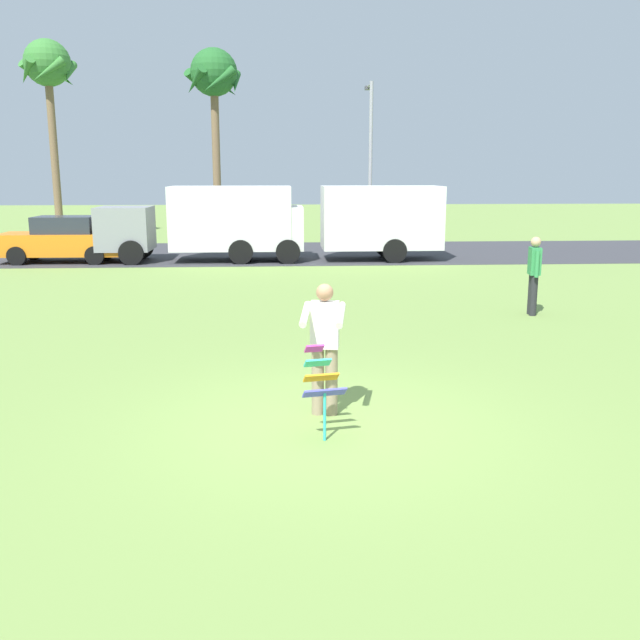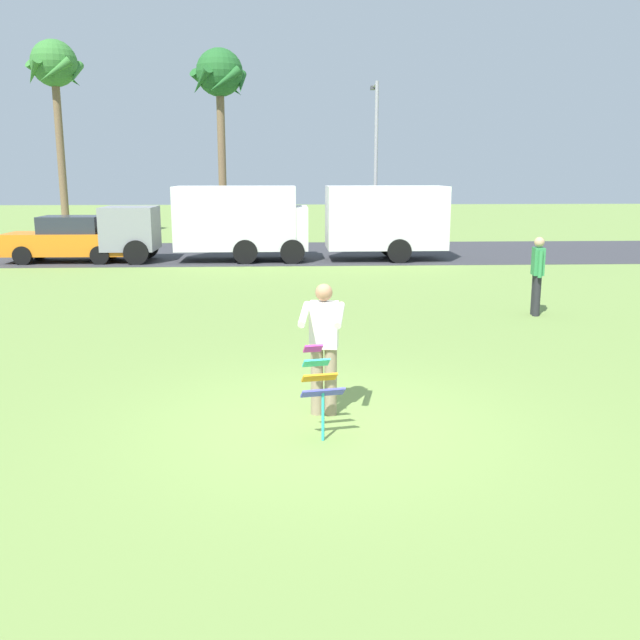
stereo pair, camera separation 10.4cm
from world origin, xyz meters
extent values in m
plane|color=olive|center=(0.00, 0.00, 0.00)|extent=(120.00, 120.00, 0.00)
cube|color=#38383D|center=(0.00, 18.94, 0.01)|extent=(120.00, 8.00, 0.01)
cylinder|color=gray|center=(0.06, 0.30, 0.45)|extent=(0.16, 0.16, 0.90)
cylinder|color=gray|center=(-0.12, 0.33, 0.45)|extent=(0.16, 0.16, 0.90)
cube|color=silver|center=(-0.03, 0.31, 1.20)|extent=(0.39, 0.27, 0.60)
sphere|color=#9E7051|center=(-0.03, 0.31, 1.62)|extent=(0.22, 0.22, 0.22)
cylinder|color=silver|center=(0.15, 0.04, 1.38)|extent=(0.18, 0.59, 0.24)
cylinder|color=silver|center=(-0.29, 0.10, 1.38)|extent=(0.18, 0.59, 0.24)
cube|color=#D83399|center=(-0.19, -0.13, 1.00)|extent=(0.25, 0.18, 0.12)
cube|color=#33BFBF|center=(-0.16, -0.29, 0.87)|extent=(0.34, 0.20, 0.12)
cube|color=orange|center=(-0.12, -0.45, 0.73)|extent=(0.44, 0.22, 0.12)
cube|color=#4C4CCC|center=(-0.09, -0.61, 0.59)|extent=(0.53, 0.24, 0.12)
cylinder|color=#33BFBF|center=(-0.09, -0.61, 0.30)|extent=(0.04, 0.04, 0.59)
cube|color=orange|center=(-8.15, 16.54, 0.64)|extent=(4.22, 1.75, 0.76)
cube|color=#282D38|center=(-8.00, 16.54, 1.30)|extent=(2.03, 1.42, 0.60)
cylinder|color=black|center=(-9.46, 15.75, 0.32)|extent=(0.64, 0.23, 0.64)
cylinder|color=black|center=(-9.44, 17.36, 0.32)|extent=(0.64, 0.23, 0.64)
cylinder|color=black|center=(-6.85, 15.72, 0.32)|extent=(0.64, 0.23, 0.64)
cylinder|color=black|center=(-6.84, 17.33, 0.32)|extent=(0.64, 0.23, 0.64)
cube|color=gray|center=(-5.95, 16.53, 1.17)|extent=(1.80, 1.90, 1.50)
cube|color=silver|center=(-2.25, 16.54, 1.52)|extent=(4.20, 2.01, 2.20)
cylinder|color=black|center=(-5.60, 15.61, 0.42)|extent=(0.84, 0.28, 0.84)
cylinder|color=black|center=(-5.60, 17.45, 0.42)|extent=(0.84, 0.28, 0.84)
cylinder|color=black|center=(-1.89, 15.62, 0.42)|extent=(0.84, 0.28, 0.84)
cylinder|color=black|center=(-1.89, 17.46, 0.42)|extent=(0.84, 0.28, 0.84)
cube|color=silver|center=(-0.63, 16.52, 1.17)|extent=(1.81, 1.91, 1.50)
cube|color=silver|center=(3.07, 16.54, 1.52)|extent=(4.21, 2.03, 2.20)
cylinder|color=black|center=(-0.27, 15.60, 0.42)|extent=(0.84, 0.29, 0.84)
cylinder|color=black|center=(-0.29, 17.44, 0.42)|extent=(0.84, 0.29, 0.84)
cylinder|color=black|center=(3.43, 15.63, 0.42)|extent=(0.84, 0.29, 0.84)
cylinder|color=black|center=(3.42, 17.47, 0.42)|extent=(0.84, 0.29, 0.84)
cylinder|color=brown|center=(-11.05, 25.94, 3.90)|extent=(0.36, 0.36, 7.79)
sphere|color=#387A33|center=(-11.05, 25.94, 7.99)|extent=(2.10, 2.10, 2.10)
cone|color=#387A33|center=(-10.10, 25.94, 7.54)|extent=(0.44, 1.56, 1.28)
cone|color=#387A33|center=(-10.76, 26.85, 7.54)|extent=(1.62, 0.90, 1.28)
cone|color=#387A33|center=(-11.82, 26.50, 7.54)|extent=(1.27, 1.52, 1.28)
cone|color=#387A33|center=(-11.82, 25.38, 7.54)|extent=(1.27, 1.52, 1.28)
cone|color=#387A33|center=(-10.76, 25.04, 7.54)|extent=(1.62, 0.90, 1.28)
cylinder|color=brown|center=(-3.38, 24.62, 3.63)|extent=(0.36, 0.36, 7.27)
sphere|color=#236028|center=(-3.38, 24.62, 7.47)|extent=(2.10, 2.10, 2.10)
cone|color=#236028|center=(-2.43, 24.62, 7.02)|extent=(0.44, 1.56, 1.28)
cone|color=#236028|center=(-3.09, 25.53, 7.02)|extent=(1.62, 0.90, 1.28)
cone|color=#236028|center=(-4.15, 25.18, 7.02)|extent=(1.27, 1.52, 1.28)
cone|color=#236028|center=(-4.15, 24.07, 7.02)|extent=(1.27, 1.52, 1.28)
cone|color=#236028|center=(-3.09, 23.72, 7.02)|extent=(1.62, 0.90, 1.28)
cylinder|color=#9E9EA3|center=(3.57, 23.42, 3.50)|extent=(0.16, 0.16, 7.00)
cylinder|color=#9E9EA3|center=(3.57, 24.12, 6.90)|extent=(0.10, 1.40, 0.10)
cube|color=#4C4C51|center=(3.57, 24.77, 6.86)|extent=(0.24, 0.44, 0.16)
cylinder|color=#26262B|center=(5.01, 6.61, 0.45)|extent=(0.16, 0.16, 0.90)
cylinder|color=#26262B|center=(4.99, 6.43, 0.45)|extent=(0.16, 0.16, 0.90)
cube|color=#338C4C|center=(5.00, 6.52, 1.20)|extent=(0.26, 0.38, 0.60)
sphere|color=tan|center=(5.00, 6.52, 1.62)|extent=(0.22, 0.22, 0.22)
cylinder|color=#338C4C|center=(5.03, 6.76, 1.17)|extent=(0.09, 0.09, 0.58)
cylinder|color=#338C4C|center=(4.97, 6.28, 1.17)|extent=(0.09, 0.09, 0.58)
camera|label=1|loc=(-0.62, -8.36, 3.12)|focal=39.15mm
camera|label=2|loc=(-0.51, -8.37, 3.12)|focal=39.15mm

